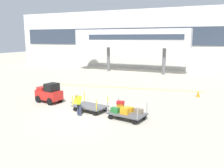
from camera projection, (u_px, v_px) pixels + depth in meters
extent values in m
plane|color=#A8A08E|center=(83.00, 114.00, 16.09)|extent=(120.00, 120.00, 0.00)
cube|color=yellow|center=(124.00, 88.00, 24.47)|extent=(15.70, 2.89, 0.01)
cube|color=beige|center=(164.00, 39.00, 38.52)|extent=(56.73, 2.40, 9.72)
cube|color=#2D3847|center=(163.00, 36.00, 37.31)|extent=(53.90, 0.12, 2.80)
cube|color=silver|center=(135.00, 38.00, 34.27)|extent=(15.63, 2.20, 2.60)
cylinder|color=silver|center=(85.00, 38.00, 37.60)|extent=(3.00, 3.00, 2.60)
cube|color=#2D3847|center=(133.00, 37.00, 33.21)|extent=(14.06, 0.08, 0.70)
cylinder|color=#59595B|center=(108.00, 59.00, 36.58)|extent=(0.50, 0.50, 3.73)
cylinder|color=#59595B|center=(164.00, 61.00, 33.17)|extent=(0.50, 0.50, 3.73)
cube|color=red|center=(49.00, 95.00, 18.82)|extent=(2.26, 1.45, 0.70)
cube|color=black|center=(52.00, 87.00, 18.49)|extent=(0.96, 1.11, 0.60)
cube|color=#A51B16|center=(44.00, 88.00, 19.04)|extent=(0.85, 1.04, 0.24)
cylinder|color=black|center=(48.00, 96.00, 19.68)|extent=(0.58, 0.27, 0.56)
cylinder|color=black|center=(38.00, 99.00, 18.83)|extent=(0.58, 0.27, 0.56)
cylinder|color=black|center=(60.00, 99.00, 18.94)|extent=(0.58, 0.27, 0.56)
cylinder|color=black|center=(50.00, 102.00, 18.08)|extent=(0.58, 0.27, 0.56)
cube|color=#4C4C4F|center=(90.00, 106.00, 16.58)|extent=(2.51, 1.78, 0.08)
cylinder|color=gold|center=(84.00, 97.00, 17.61)|extent=(0.06, 0.06, 0.70)
cylinder|color=gold|center=(72.00, 101.00, 16.55)|extent=(0.06, 0.06, 0.70)
cylinder|color=gold|center=(108.00, 101.00, 16.45)|extent=(0.06, 0.06, 0.70)
cylinder|color=gold|center=(96.00, 105.00, 15.40)|extent=(0.06, 0.06, 0.70)
cylinder|color=black|center=(86.00, 105.00, 17.57)|extent=(0.33, 0.15, 0.32)
cylinder|color=black|center=(75.00, 109.00, 16.60)|extent=(0.33, 0.15, 0.32)
cylinder|color=black|center=(105.00, 109.00, 16.63)|extent=(0.33, 0.15, 0.32)
cylinder|color=black|center=(95.00, 113.00, 15.66)|extent=(0.33, 0.15, 0.32)
cylinder|color=#333333|center=(74.00, 103.00, 17.40)|extent=(0.70, 0.17, 0.05)
cube|color=#4C4C4F|center=(127.00, 114.00, 14.94)|extent=(2.51, 1.78, 0.08)
cylinder|color=gray|center=(118.00, 103.00, 15.97)|extent=(0.06, 0.06, 0.70)
cylinder|color=gray|center=(108.00, 107.00, 14.92)|extent=(0.06, 0.06, 0.70)
cylinder|color=gray|center=(147.00, 108.00, 14.82)|extent=(0.06, 0.06, 0.70)
cylinder|color=gray|center=(137.00, 113.00, 13.76)|extent=(0.06, 0.06, 0.70)
cylinder|color=black|center=(120.00, 112.00, 15.94)|extent=(0.33, 0.15, 0.32)
cylinder|color=black|center=(111.00, 117.00, 14.96)|extent=(0.33, 0.15, 0.32)
cylinder|color=black|center=(144.00, 117.00, 14.99)|extent=(0.33, 0.15, 0.32)
cylinder|color=black|center=(135.00, 122.00, 14.02)|extent=(0.33, 0.15, 0.32)
cylinder|color=#333333|center=(108.00, 110.00, 15.76)|extent=(0.70, 0.17, 0.05)
cube|color=orange|center=(120.00, 107.00, 15.48)|extent=(0.50, 0.34, 0.42)
cube|color=#236B2D|center=(115.00, 110.00, 15.01)|extent=(0.58, 0.40, 0.33)
cube|color=orange|center=(129.00, 109.00, 15.22)|extent=(0.58, 0.45, 0.29)
cube|color=orange|center=(125.00, 111.00, 14.66)|extent=(0.57, 0.34, 0.42)
cube|color=#726651|center=(139.00, 111.00, 14.85)|extent=(0.58, 0.43, 0.30)
cube|color=red|center=(120.00, 102.00, 15.42)|extent=(0.47, 0.30, 0.20)
cylinder|color=#2D334C|center=(78.00, 109.00, 15.69)|extent=(0.16, 0.16, 0.82)
cylinder|color=#2D334C|center=(80.00, 110.00, 15.56)|extent=(0.16, 0.16, 0.82)
cube|color=#D1E51E|center=(78.00, 100.00, 15.43)|extent=(0.51, 0.52, 0.61)
sphere|color=tan|center=(76.00, 95.00, 15.27)|extent=(0.22, 0.22, 0.22)
cone|color=orange|center=(198.00, 94.00, 20.62)|extent=(0.36, 0.36, 0.55)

